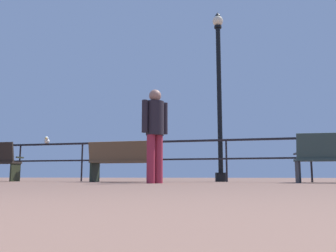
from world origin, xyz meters
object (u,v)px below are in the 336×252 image
seagull_on_rail (47,140)px  lamppost_center (219,92)px  bench_near_left (123,160)px  bench_near_right (333,156)px  person_by_bench (155,129)px

seagull_on_rail → lamppost_center: bearing=4.3°
lamppost_center → bench_near_left: bearing=-153.9°
bench_near_left → bench_near_right: size_ratio=1.07×
bench_near_right → person_by_bench: bearing=-158.9°
lamppost_center → person_by_bench: (-1.01, -2.36, -1.22)m
lamppost_center → seagull_on_rail: 4.79m
person_by_bench → seagull_on_rail: bearing=151.0°
person_by_bench → seagull_on_rail: 4.15m
bench_near_right → seagull_on_rail: 7.07m
lamppost_center → person_by_bench: size_ratio=2.44×
seagull_on_rail → person_by_bench: bearing=-29.0°
lamppost_center → bench_near_right: bearing=-24.0°
person_by_bench → seagull_on_rail: (-3.63, 2.02, 0.06)m
bench_near_right → seagull_on_rail: seagull_on_rail is taller
bench_near_left → person_by_bench: size_ratio=0.88×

